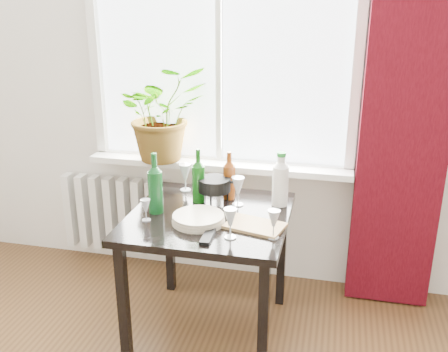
% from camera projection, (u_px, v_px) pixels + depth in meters
% --- Properties ---
extents(window, '(1.72, 0.08, 1.62)m').
position_uv_depth(window, '(220.00, 40.00, 3.05)').
color(window, white).
rests_on(window, ground).
extents(windowsill, '(1.72, 0.20, 0.04)m').
position_uv_depth(windowsill, '(218.00, 164.00, 3.24)').
color(windowsill, white).
rests_on(windowsill, ground).
extents(curtain, '(0.50, 0.12, 2.56)m').
position_uv_depth(curtain, '(408.00, 101.00, 2.82)').
color(curtain, '#35040B').
rests_on(curtain, ground).
extents(radiator, '(0.80, 0.10, 0.55)m').
position_uv_depth(radiator, '(118.00, 214.00, 3.58)').
color(radiator, silver).
rests_on(radiator, ground).
extents(table, '(0.85, 0.85, 0.74)m').
position_uv_depth(table, '(209.00, 229.00, 2.73)').
color(table, black).
rests_on(table, ground).
extents(potted_plant, '(0.73, 0.71, 0.61)m').
position_uv_depth(potted_plant, '(162.00, 113.00, 3.18)').
color(potted_plant, '#307C21').
rests_on(potted_plant, windowsill).
extents(wine_bottle_left, '(0.11, 0.11, 0.34)m').
position_uv_depth(wine_bottle_left, '(155.00, 183.00, 2.67)').
color(wine_bottle_left, '#0C4218').
rests_on(wine_bottle_left, table).
extents(wine_bottle_right, '(0.09, 0.09, 0.32)m').
position_uv_depth(wine_bottle_right, '(198.00, 175.00, 2.82)').
color(wine_bottle_right, '#0D460E').
rests_on(wine_bottle_right, table).
extents(bottle_amber, '(0.09, 0.09, 0.29)m').
position_uv_depth(bottle_amber, '(229.00, 175.00, 2.87)').
color(bottle_amber, '#71310C').
rests_on(bottle_amber, table).
extents(cleaning_bottle, '(0.10, 0.10, 0.32)m').
position_uv_depth(cleaning_bottle, '(281.00, 178.00, 2.77)').
color(cleaning_bottle, white).
rests_on(cleaning_bottle, table).
extents(wineglass_front_right, '(0.08, 0.08, 0.16)m').
position_uv_depth(wineglass_front_right, '(230.00, 223.00, 2.41)').
color(wineglass_front_right, white).
rests_on(wineglass_front_right, table).
extents(wineglass_far_right, '(0.08, 0.08, 0.15)m').
position_uv_depth(wineglass_far_right, '(274.00, 224.00, 2.41)').
color(wineglass_far_right, silver).
rests_on(wineglass_far_right, table).
extents(wineglass_back_center, '(0.08, 0.08, 0.17)m').
position_uv_depth(wineglass_back_center, '(238.00, 191.00, 2.79)').
color(wineglass_back_center, silver).
rests_on(wineglass_back_center, table).
extents(wineglass_back_left, '(0.08, 0.08, 0.17)m').
position_uv_depth(wineglass_back_left, '(185.00, 177.00, 3.01)').
color(wineglass_back_left, silver).
rests_on(wineglass_back_left, table).
extents(wineglass_front_left, '(0.06, 0.06, 0.12)m').
position_uv_depth(wineglass_front_left, '(146.00, 210.00, 2.60)').
color(wineglass_front_left, '#B6BAC4').
rests_on(wineglass_front_left, table).
extents(plate_stack, '(0.34, 0.34, 0.05)m').
position_uv_depth(plate_stack, '(198.00, 219.00, 2.59)').
color(plate_stack, beige).
rests_on(plate_stack, table).
extents(fondue_pot, '(0.26, 0.24, 0.14)m').
position_uv_depth(fondue_pot, '(214.00, 190.00, 2.84)').
color(fondue_pot, black).
rests_on(fondue_pot, table).
extents(tv_remote, '(0.05, 0.16, 0.02)m').
position_uv_depth(tv_remote, '(208.00, 237.00, 2.43)').
color(tv_remote, black).
rests_on(tv_remote, table).
extents(cutting_board, '(0.33, 0.25, 0.02)m').
position_uv_depth(cutting_board, '(255.00, 226.00, 2.54)').
color(cutting_board, '#AC844D').
rests_on(cutting_board, table).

